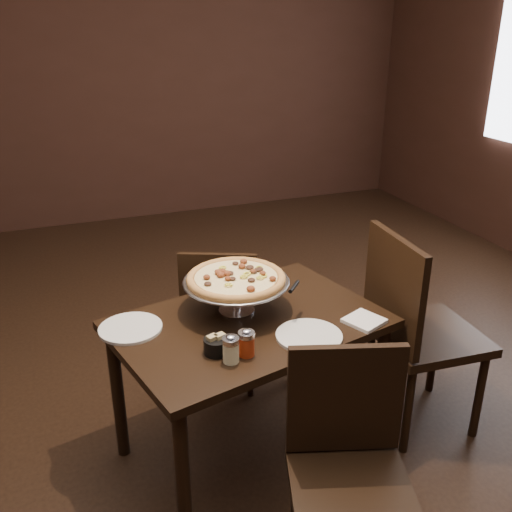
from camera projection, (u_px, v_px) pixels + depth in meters
name	position (u px, v px, depth m)	size (l,w,h in m)	color
room	(236.00, 145.00, 2.11)	(6.04, 7.04, 2.84)	black
dining_table	(249.00, 339.00, 2.40)	(1.22, 0.95, 0.68)	black
pizza_stand	(236.00, 279.00, 2.38)	(0.45, 0.45, 0.19)	silver
parmesan_shaker	(231.00, 349.00, 2.07)	(0.06, 0.06, 0.11)	#F5F3BF
pepper_flake_shaker	(247.00, 343.00, 2.11)	(0.06, 0.06, 0.11)	maroon
packet_caddy	(217.00, 345.00, 2.13)	(0.10, 0.10, 0.08)	black
napkin_stack	(364.00, 321.00, 2.35)	(0.14, 0.14, 0.02)	white
plate_left	(130.00, 328.00, 2.30)	(0.25, 0.25, 0.01)	silver
plate_near	(309.00, 336.00, 2.24)	(0.26, 0.26, 0.01)	silver
serving_spatula	(294.00, 287.00, 2.32)	(0.14, 0.14, 0.02)	silver
chair_far	(222.00, 312.00, 2.92)	(0.50, 0.50, 0.81)	black
chair_near	(349.00, 464.00, 1.90)	(0.50, 0.50, 0.85)	black
chair_side	(415.00, 326.00, 2.61)	(0.49, 0.49, 0.98)	black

